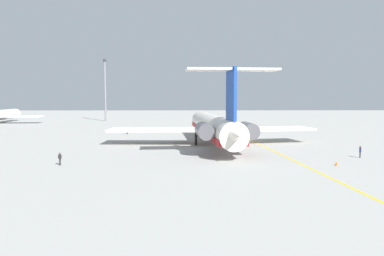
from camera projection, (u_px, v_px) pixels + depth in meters
ground at (243, 141)px, 74.07m from camera, size 350.05×350.05×0.00m
main_jetliner at (214, 126)px, 67.88m from camera, size 45.19×40.03×13.16m
ground_crew_near_nose at (60, 157)px, 47.47m from camera, size 0.27×0.43×1.72m
ground_crew_near_tail at (360, 150)px, 53.49m from camera, size 0.31×0.37×1.78m
ground_crew_portside at (127, 129)px, 87.77m from camera, size 0.29×0.40×1.81m
safety_cone_nose at (336, 163)px, 47.48m from camera, size 0.40×0.40×0.55m
safety_cone_wingtip at (263, 130)px, 95.25m from camera, size 0.40×0.40×0.55m
taxiway_centreline at (258, 144)px, 69.58m from camera, size 97.85×7.50×0.01m
light_mast at (105, 87)px, 135.03m from camera, size 4.00×0.70×23.15m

